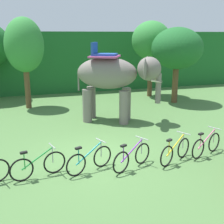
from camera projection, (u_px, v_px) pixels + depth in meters
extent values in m
plane|color=#4C753D|center=(100.00, 156.00, 10.23)|extent=(80.00, 80.00, 0.00)
cube|color=#1E6028|center=(51.00, 60.00, 23.14)|extent=(36.00, 6.00, 4.32)
cylinder|color=brown|center=(28.00, 89.00, 16.67)|extent=(0.31, 0.31, 2.22)
ellipsoid|color=#338438|center=(24.00, 45.00, 16.03)|extent=(2.14, 2.14, 3.00)
cylinder|color=brown|center=(150.00, 77.00, 19.84)|extent=(0.33, 0.33, 2.62)
ellipsoid|color=#338438|center=(151.00, 40.00, 19.21)|extent=(2.57, 2.57, 2.51)
cylinder|color=brown|center=(175.00, 85.00, 18.05)|extent=(0.36, 0.36, 2.20)
ellipsoid|color=#1E6028|center=(177.00, 48.00, 17.47)|extent=(3.07, 3.07, 2.49)
ellipsoid|color=slate|center=(107.00, 73.00, 13.89)|extent=(3.22, 2.63, 1.50)
cylinder|color=slate|center=(126.00, 104.00, 14.48)|extent=(0.44, 0.44, 1.60)
cylinder|color=slate|center=(124.00, 107.00, 13.75)|extent=(0.44, 0.44, 1.60)
cylinder|color=slate|center=(91.00, 102.00, 14.82)|extent=(0.44, 0.44, 1.60)
cylinder|color=slate|center=(87.00, 106.00, 14.10)|extent=(0.44, 0.44, 1.60)
ellipsoid|color=slate|center=(149.00, 69.00, 13.44)|extent=(1.45, 1.41, 1.10)
ellipsoid|color=slate|center=(147.00, 66.00, 14.04)|extent=(0.55, 0.81, 0.96)
ellipsoid|color=slate|center=(145.00, 69.00, 12.87)|extent=(0.55, 0.81, 0.96)
cylinder|color=slate|center=(158.00, 88.00, 13.59)|extent=(0.26, 0.26, 1.40)
cone|color=beige|center=(158.00, 80.00, 13.72)|extent=(0.55, 0.38, 0.21)
cone|color=beige|center=(157.00, 82.00, 13.30)|extent=(0.55, 0.38, 0.21)
cube|color=#BF4C8C|center=(105.00, 56.00, 13.70)|extent=(1.78, 1.79, 0.08)
cube|color=#1E4799|center=(105.00, 55.00, 13.68)|extent=(1.40, 1.32, 0.10)
cube|color=#1E4799|center=(94.00, 48.00, 13.70)|extent=(0.52, 0.84, 0.56)
cylinder|color=slate|center=(79.00, 82.00, 14.27)|extent=(0.08, 0.08, 0.90)
torus|color=black|center=(22.00, 170.00, 8.42)|extent=(0.70, 0.22, 0.71)
torus|color=black|center=(55.00, 162.00, 8.93)|extent=(0.70, 0.22, 0.71)
cylinder|color=green|center=(37.00, 159.00, 8.60)|extent=(0.95, 0.28, 0.54)
cylinder|color=green|center=(24.00, 161.00, 8.41)|extent=(0.03, 0.03, 0.52)
cube|color=black|center=(24.00, 153.00, 8.34)|extent=(0.22, 0.15, 0.06)
cylinder|color=#9E9EA3|center=(53.00, 154.00, 8.83)|extent=(0.03, 0.03, 0.55)
cylinder|color=#9E9EA3|center=(52.00, 146.00, 8.76)|extent=(0.16, 0.51, 0.03)
torus|color=black|center=(76.00, 165.00, 8.74)|extent=(0.68, 0.32, 0.71)
torus|color=black|center=(102.00, 156.00, 9.36)|extent=(0.68, 0.32, 0.71)
cylinder|color=teal|center=(89.00, 153.00, 8.97)|extent=(0.91, 0.41, 0.54)
cylinder|color=teal|center=(79.00, 156.00, 8.74)|extent=(0.03, 0.03, 0.52)
cube|color=black|center=(78.00, 148.00, 8.67)|extent=(0.22, 0.17, 0.06)
cylinder|color=#9E9EA3|center=(101.00, 149.00, 9.26)|extent=(0.03, 0.03, 0.55)
cylinder|color=#9E9EA3|center=(101.00, 141.00, 9.19)|extent=(0.23, 0.49, 0.03)
torus|color=black|center=(121.00, 162.00, 8.92)|extent=(0.66, 0.36, 0.71)
torus|color=black|center=(142.00, 153.00, 9.59)|extent=(0.66, 0.36, 0.71)
cylinder|color=purple|center=(132.00, 151.00, 9.17)|extent=(0.89, 0.47, 0.54)
cylinder|color=purple|center=(123.00, 154.00, 8.92)|extent=(0.03, 0.03, 0.52)
cube|color=black|center=(124.00, 146.00, 8.85)|extent=(0.22, 0.18, 0.06)
cylinder|color=#9E9EA3|center=(142.00, 146.00, 9.48)|extent=(0.03, 0.03, 0.55)
cylinder|color=#9E9EA3|center=(142.00, 138.00, 9.41)|extent=(0.26, 0.48, 0.03)
torus|color=black|center=(167.00, 156.00, 9.38)|extent=(0.65, 0.38, 0.71)
torus|color=black|center=(183.00, 148.00, 10.06)|extent=(0.65, 0.38, 0.71)
cylinder|color=yellow|center=(175.00, 145.00, 9.64)|extent=(0.88, 0.49, 0.54)
cylinder|color=yellow|center=(169.00, 148.00, 9.38)|extent=(0.03, 0.03, 0.52)
cube|color=black|center=(169.00, 140.00, 9.31)|extent=(0.22, 0.18, 0.06)
cylinder|color=#9E9EA3|center=(183.00, 141.00, 9.96)|extent=(0.03, 0.03, 0.55)
cylinder|color=#9E9EA3|center=(184.00, 133.00, 9.89)|extent=(0.27, 0.47, 0.03)
torus|color=black|center=(198.00, 149.00, 9.96)|extent=(0.67, 0.32, 0.71)
torus|color=black|center=(214.00, 142.00, 10.59)|extent=(0.67, 0.32, 0.71)
cylinder|color=pink|center=(207.00, 139.00, 10.19)|extent=(0.91, 0.42, 0.54)
cylinder|color=pink|center=(200.00, 141.00, 9.96)|extent=(0.03, 0.03, 0.52)
cube|color=black|center=(201.00, 134.00, 9.89)|extent=(0.22, 0.17, 0.06)
cylinder|color=#9E9EA3|center=(214.00, 135.00, 10.48)|extent=(0.03, 0.03, 0.55)
cylinder|color=#9E9EA3|center=(215.00, 128.00, 10.41)|extent=(0.23, 0.49, 0.03)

